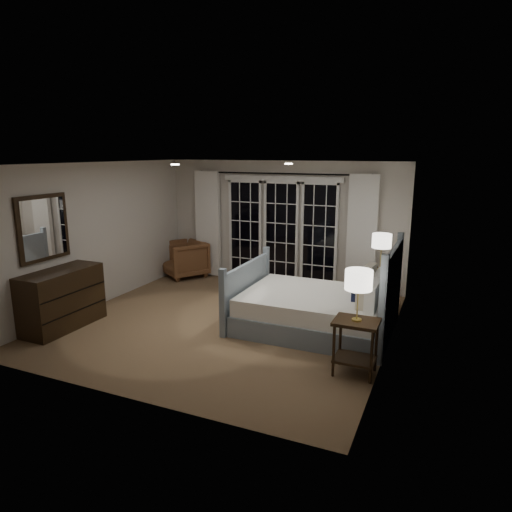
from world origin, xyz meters
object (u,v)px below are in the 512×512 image
at_px(bed, 317,309).
at_px(lamp_left, 359,280).
at_px(nightstand_left, 356,339).
at_px(nightstand_right, 379,283).
at_px(lamp_right, 382,241).
at_px(armchair, 184,259).
at_px(dresser, 62,299).

bearing_deg(bed, lamp_left, -55.78).
distance_m(nightstand_left, lamp_left, 0.74).
distance_m(bed, nightstand_left, 1.46).
height_order(nightstand_right, lamp_left, lamp_left).
distance_m(nightstand_right, lamp_right, 0.74).
height_order(bed, armchair, bed).
bearing_deg(lamp_left, nightstand_right, 92.34).
height_order(bed, lamp_right, bed).
bearing_deg(bed, nightstand_right, 60.86).
bearing_deg(nightstand_left, nightstand_right, 92.34).
relative_size(lamp_right, dresser, 0.48).
height_order(bed, nightstand_right, bed).
bearing_deg(dresser, lamp_right, 32.35).
relative_size(bed, nightstand_right, 3.24).
distance_m(bed, lamp_right, 1.71).
relative_size(nightstand_right, armchair, 0.83).
bearing_deg(armchair, dresser, -58.56).
relative_size(nightstand_left, lamp_right, 1.11).
distance_m(lamp_right, dresser, 5.22).
bearing_deg(bed, armchair, 152.77).
xyz_separation_m(nightstand_right, lamp_left, (0.10, -2.49, 0.72)).
bearing_deg(nightstand_left, armchair, 145.20).
height_order(lamp_left, lamp_right, lamp_right).
relative_size(bed, dresser, 1.78).
height_order(lamp_left, armchair, lamp_left).
distance_m(nightstand_left, lamp_right, 2.60).
bearing_deg(nightstand_right, nightstand_left, -87.66).
xyz_separation_m(nightstand_right, armchair, (-4.23, 0.52, -0.08)).
distance_m(nightstand_right, dresser, 5.16).
height_order(bed, dresser, bed).
xyz_separation_m(bed, lamp_right, (0.72, 1.29, 0.87)).
xyz_separation_m(armchair, dresser, (-0.13, -3.28, 0.07)).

